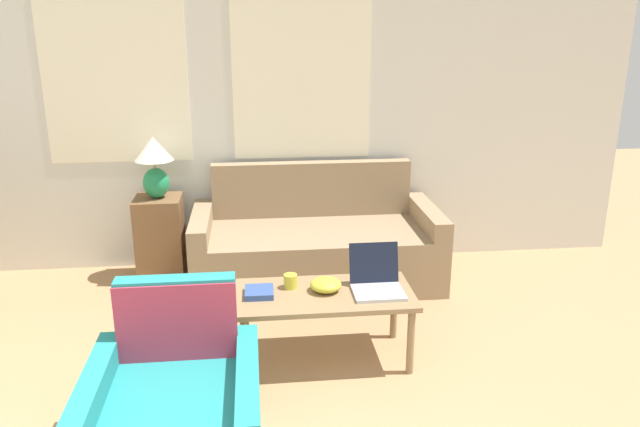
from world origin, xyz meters
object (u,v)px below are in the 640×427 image
(coffee_table, at_px, (325,300))
(laptop, at_px, (377,281))
(snack_bowl, at_px, (326,285))
(couch, at_px, (316,246))
(table_lamp, at_px, (154,162))
(book_red, at_px, (259,292))
(cup_navy, at_px, (290,281))
(armchair, at_px, (176,419))

(coffee_table, relative_size, laptop, 3.36)
(laptop, xyz_separation_m, snack_bowl, (-0.30, 0.02, -0.02))
(couch, distance_m, table_lamp, 1.41)
(laptop, height_order, book_red, laptop)
(table_lamp, relative_size, coffee_table, 0.45)
(couch, bearing_deg, cup_navy, -103.29)
(couch, relative_size, laptop, 6.04)
(laptop, distance_m, snack_bowl, 0.30)
(armchair, bearing_deg, laptop, 38.65)
(cup_navy, bearing_deg, coffee_table, -25.70)
(coffee_table, bearing_deg, armchair, -131.99)
(table_lamp, height_order, snack_bowl, table_lamp)
(couch, height_order, laptop, couch)
(table_lamp, xyz_separation_m, snack_bowl, (1.16, -1.38, -0.47))
(table_lamp, bearing_deg, laptop, -43.84)
(coffee_table, height_order, laptop, laptop)
(couch, bearing_deg, book_red, -110.53)
(coffee_table, relative_size, book_red, 5.89)
(table_lamp, bearing_deg, book_red, -61.44)
(cup_navy, relative_size, snack_bowl, 0.45)
(couch, height_order, snack_bowl, couch)
(couch, relative_size, snack_bowl, 10.11)
(table_lamp, xyz_separation_m, book_red, (0.76, -1.40, -0.49))
(cup_navy, bearing_deg, armchair, -121.39)
(table_lamp, height_order, book_red, table_lamp)
(armchair, relative_size, table_lamp, 1.73)
(snack_bowl, bearing_deg, cup_navy, 161.45)
(couch, xyz_separation_m, coffee_table, (-0.07, -1.24, 0.12))
(laptop, relative_size, cup_navy, 3.68)
(cup_navy, bearing_deg, laptop, -9.90)
(laptop, height_order, cup_navy, laptop)
(armchair, bearing_deg, coffee_table, 48.01)
(armchair, bearing_deg, book_red, 65.60)
(laptop, bearing_deg, book_red, 179.65)
(snack_bowl, bearing_deg, table_lamp, 129.92)
(armchair, distance_m, book_red, 0.99)
(cup_navy, height_order, book_red, cup_navy)
(table_lamp, relative_size, laptop, 1.52)
(table_lamp, distance_m, coffee_table, 1.90)
(book_red, bearing_deg, couch, 69.47)
(couch, bearing_deg, armchair, -112.17)
(armchair, relative_size, coffee_table, 0.78)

